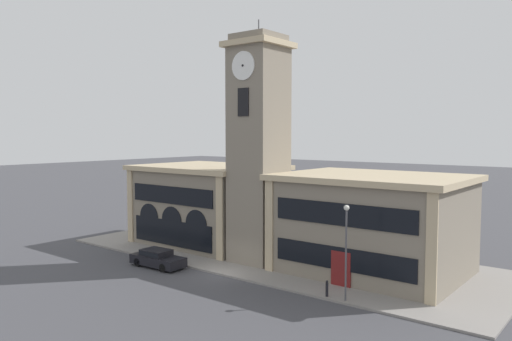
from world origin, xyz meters
The scene contains 8 objects.
ground_plane centered at (0.00, 0.00, 0.00)m, with size 300.00×300.00×0.00m, color #424247.
sidewalk_kerb centered at (0.00, 7.37, 0.07)m, with size 38.73×14.75×0.15m.
clock_tower centered at (0.00, 4.89, 9.41)m, with size 4.54×4.54×19.90m.
town_hall_left_wing centered at (-8.49, 7.83, 3.85)m, with size 13.23×10.47×7.65m.
town_hall_right_wing centered at (8.79, 7.83, 3.83)m, with size 13.84×10.47×7.60m.
parked_car_near centered at (-5.49, -1.32, 0.74)m, with size 4.82×2.07×1.41m.
street_lamp centered at (10.53, 0.36, 4.13)m, with size 0.36×0.36×6.11m.
bollard centered at (9.17, 0.38, 0.67)m, with size 0.18×0.18×1.06m.
Camera 1 is at (25.24, -27.33, 10.65)m, focal length 35.00 mm.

